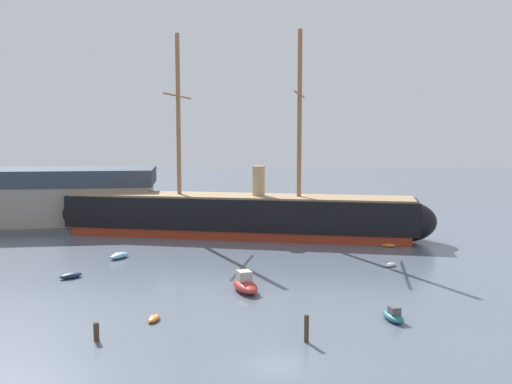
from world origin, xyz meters
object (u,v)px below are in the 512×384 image
(dinghy_mid_left, at_px, (71,276))
(dinghy_far_right, at_px, (393,224))
(dinghy_alongside_stern, at_px, (389,245))
(mooring_piling_nearest, at_px, (306,329))
(dinghy_alongside_bow, at_px, (119,256))
(mooring_piling_left_pair, at_px, (96,332))
(dinghy_distant_centre, at_px, (238,215))
(motorboat_near_centre, at_px, (245,284))
(tall_ship, at_px, (238,215))
(dinghy_mid_right, at_px, (390,265))
(motorboat_foreground_right, at_px, (393,316))
(dinghy_foreground_left, at_px, (154,318))

(dinghy_mid_left, bearing_deg, dinghy_far_right, 31.22)
(dinghy_alongside_stern, xyz_separation_m, mooring_piling_nearest, (-18.32, -32.13, 0.80))
(dinghy_alongside_bow, bearing_deg, mooring_piling_left_pair, -86.79)
(dinghy_far_right, relative_size, dinghy_distant_centre, 0.76)
(motorboat_near_centre, height_order, dinghy_mid_left, motorboat_near_centre)
(mooring_piling_left_pair, bearing_deg, motorboat_near_centre, 42.87)
(tall_ship, bearing_deg, mooring_piling_left_pair, -109.48)
(dinghy_mid_right, relative_size, dinghy_far_right, 0.87)
(tall_ship, relative_size, mooring_piling_nearest, 29.39)
(motorboat_foreground_right, height_order, dinghy_alongside_stern, motorboat_foreground_right)
(dinghy_mid_left, distance_m, dinghy_mid_right, 35.18)
(motorboat_foreground_right, distance_m, dinghy_far_right, 48.07)
(tall_ship, xyz_separation_m, dinghy_distant_centre, (1.64, 18.50, -2.84))
(motorboat_foreground_right, xyz_separation_m, dinghy_alongside_bow, (-24.78, 25.85, -0.07))
(tall_ship, distance_m, mooring_piling_nearest, 42.51)
(dinghy_mid_left, xyz_separation_m, dinghy_distant_centre, (21.33, 40.23, 0.05))
(dinghy_mid_right, xyz_separation_m, mooring_piling_left_pair, (-29.69, -19.19, 0.45))
(motorboat_near_centre, relative_size, dinghy_mid_left, 1.90)
(dinghy_alongside_bow, relative_size, mooring_piling_left_pair, 2.39)
(dinghy_foreground_left, relative_size, dinghy_distant_centre, 0.67)
(dinghy_mid_right, bearing_deg, mooring_piling_left_pair, -147.13)
(motorboat_near_centre, bearing_deg, dinghy_mid_left, 158.07)
(motorboat_foreground_right, relative_size, mooring_piling_left_pair, 2.25)
(dinghy_foreground_left, bearing_deg, dinghy_far_right, 49.30)
(dinghy_mid_left, distance_m, dinghy_alongside_bow, 9.68)
(motorboat_foreground_right, xyz_separation_m, motorboat_near_centre, (-11.06, 9.90, 0.26))
(dinghy_distant_centre, distance_m, mooring_piling_left_pair, 60.78)
(dinghy_mid_left, height_order, mooring_piling_left_pair, mooring_piling_left_pair)
(dinghy_alongside_bow, distance_m, mooring_piling_nearest, 33.98)
(dinghy_mid_right, relative_size, mooring_piling_nearest, 0.94)
(dinghy_foreground_left, relative_size, dinghy_far_right, 0.88)
(motorboat_near_centre, bearing_deg, dinghy_far_right, 51.02)
(dinghy_foreground_left, relative_size, mooring_piling_nearest, 0.95)
(dinghy_foreground_left, xyz_separation_m, dinghy_alongside_bow, (-5.48, 23.46, 0.14))
(dinghy_mid_right, distance_m, mooring_piling_left_pair, 35.36)
(dinghy_mid_left, distance_m, mooring_piling_left_pair, 19.24)
(motorboat_foreground_right, bearing_deg, dinghy_mid_left, 149.37)
(dinghy_mid_left, relative_size, dinghy_far_right, 1.18)
(tall_ship, relative_size, dinghy_alongside_stern, 30.10)
(motorboat_near_centre, distance_m, dinghy_alongside_stern, 28.30)
(motorboat_foreground_right, xyz_separation_m, dinghy_mid_right, (6.44, 17.76, -0.21))
(dinghy_foreground_left, distance_m, dinghy_distant_centre, 56.13)
(motorboat_foreground_right, xyz_separation_m, mooring_piling_left_pair, (-23.25, -1.42, 0.24))
(dinghy_alongside_stern, bearing_deg, dinghy_alongside_bow, -175.78)
(dinghy_mid_left, xyz_separation_m, dinghy_alongside_stern, (39.05, 11.42, -0.07))
(dinghy_alongside_bow, distance_m, dinghy_far_right, 46.13)
(motorboat_near_centre, bearing_deg, dinghy_distant_centre, 85.59)
(tall_ship, relative_size, dinghy_foreground_left, 30.79)
(motorboat_near_centre, relative_size, dinghy_far_right, 2.25)
(dinghy_far_right, xyz_separation_m, mooring_piling_left_pair, (-40.49, -46.30, 0.41))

